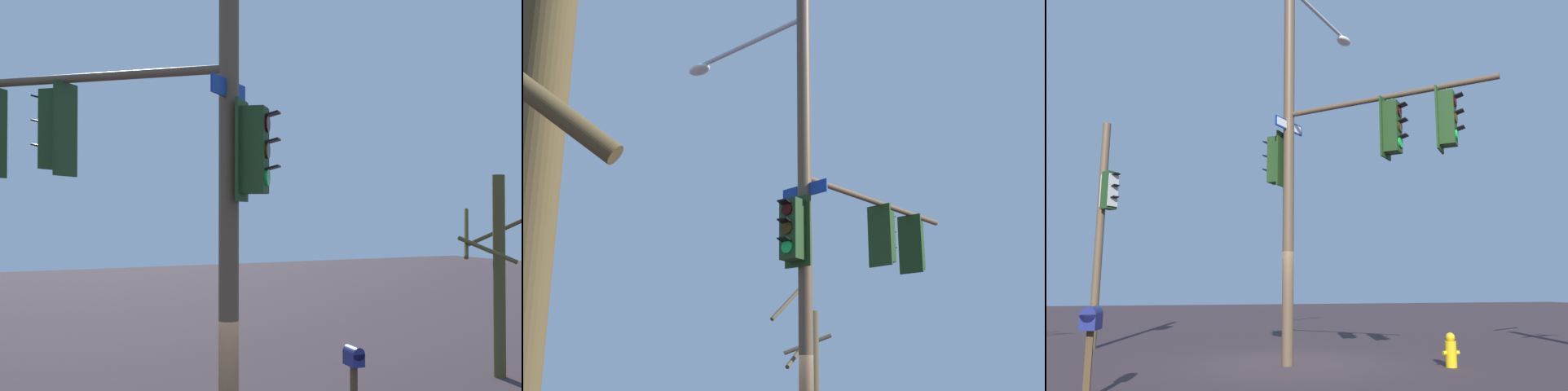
{
  "view_description": "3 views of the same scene",
  "coord_description": "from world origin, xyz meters",
  "views": [
    {
      "loc": [
        3.63,
        7.93,
        3.9
      ],
      "look_at": [
        -0.63,
        -0.37,
        4.1
      ],
      "focal_mm": 48.9,
      "sensor_mm": 36.0,
      "label": 1
    },
    {
      "loc": [
        -12.21,
        0.54,
        1.86
      ],
      "look_at": [
        -0.65,
        0.07,
        5.23
      ],
      "focal_mm": 47.07,
      "sensor_mm": 36.0,
      "label": 2
    },
    {
      "loc": [
        -2.81,
        -11.88,
        1.71
      ],
      "look_at": [
        0.19,
        -0.75,
        3.74
      ],
      "focal_mm": 35.86,
      "sensor_mm": 36.0,
      "label": 3
    }
  ],
  "objects": [
    {
      "name": "main_signal_pole_assembly",
      "position": [
        0.56,
        -0.83,
        5.13
      ],
      "size": [
        4.02,
        5.95,
        9.54
      ],
      "rotation": [
        0.0,
        0.0,
        5.51
      ],
      "color": "brown",
      "rests_on": "ground"
    },
    {
      "name": "bare_tree_behind_pole",
      "position": [
        8.58,
        -1.11,
        2.34
      ],
      "size": [
        1.74,
        1.96,
        5.35
      ],
      "color": "brown",
      "rests_on": "ground"
    }
  ]
}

